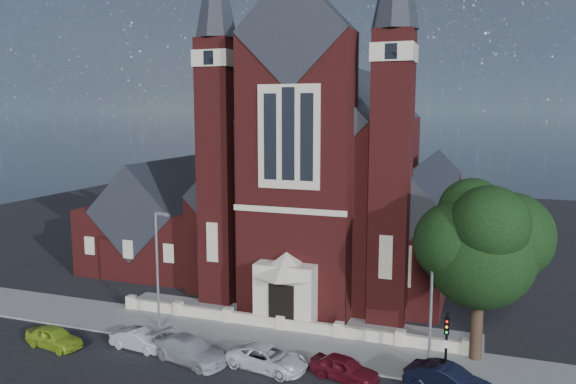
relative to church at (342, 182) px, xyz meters
name	(u,v)px	position (x,y,z in m)	size (l,w,h in m)	color
ground	(317,292)	(0.00, -7.94, -8.19)	(120.00, 120.00, 0.00)	black
pavement_strip	(271,341)	(0.00, -18.44, -8.19)	(60.00, 5.00, 0.12)	slate
forecourt_paving	(291,320)	(0.00, -14.44, -8.19)	(26.00, 3.00, 0.14)	slate
forecourt_wall	(281,330)	(0.00, -16.44, -8.19)	(24.00, 0.40, 0.90)	#BEB497
church	(342,182)	(0.00, 0.00, 0.00)	(20.01, 34.90, 29.20)	#551716
parish_hall	(166,224)	(-16.00, -4.94, -4.17)	(12.00, 12.20, 10.24)	#551716
street_tree	(482,248)	(12.60, -17.23, -1.23)	(6.40, 6.60, 10.70)	black
street_lamp_left	(158,263)	(-7.91, -18.94, -3.59)	(1.16, 0.22, 8.09)	gray
street_lamp_right	(433,292)	(10.09, -18.94, -3.59)	(1.16, 0.22, 8.09)	gray
traffic_signal	(446,338)	(11.00, -20.52, -5.60)	(0.28, 0.42, 4.00)	black
car_lime_van	(54,337)	(-12.50, -23.87, -7.51)	(1.59, 3.95, 1.35)	#90B023
car_silver_a	(139,340)	(-7.30, -22.31, -7.57)	(1.30, 3.74, 1.23)	#9FA3A6
car_silver_b	(190,350)	(-3.42, -22.81, -7.47)	(2.02, 4.97, 1.44)	#A4A5AC
car_white_suv	(268,358)	(1.26, -22.15, -7.52)	(2.21, 4.79, 1.33)	white
car_dark_red	(344,368)	(5.73, -21.92, -7.52)	(1.57, 3.91, 1.33)	maroon
car_navy	(449,381)	(11.28, -21.66, -7.43)	(1.59, 4.56, 1.50)	black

